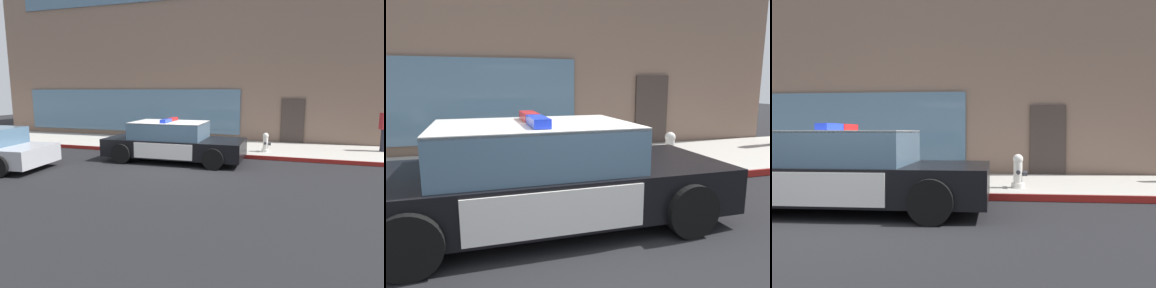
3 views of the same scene
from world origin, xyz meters
TOP-DOWN VIEW (x-y plane):
  - ground at (0.00, 0.00)m, footprint 48.00×48.00m
  - sidewalk at (0.00, 3.59)m, footprint 48.00×3.38m
  - curb_red_paint at (0.00, 1.88)m, footprint 28.80×0.04m
  - storefront_building at (-2.34, 9.81)m, footprint 19.40×9.07m
  - police_cruiser at (-0.52, 0.83)m, footprint 4.84×2.13m
  - fire_hydrant at (2.53, 2.68)m, footprint 0.34×0.39m

SIDE VIEW (x-z plane):
  - ground at x=0.00m, z-range 0.00..0.00m
  - sidewalk at x=0.00m, z-range 0.00..0.15m
  - curb_red_paint at x=0.00m, z-range 0.01..0.14m
  - fire_hydrant at x=2.53m, z-range 0.14..0.86m
  - police_cruiser at x=-0.52m, z-range -0.07..1.43m
  - storefront_building at x=-2.34m, z-range 0.00..9.97m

